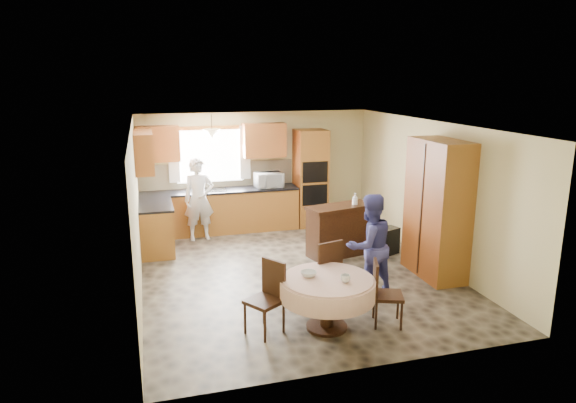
{
  "coord_description": "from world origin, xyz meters",
  "views": [
    {
      "loc": [
        -2.33,
        -7.8,
        3.25
      ],
      "look_at": [
        -0.04,
        0.3,
        1.18
      ],
      "focal_mm": 32.0,
      "sensor_mm": 36.0,
      "label": 1
    }
  ],
  "objects_px": {
    "oven_tower": "(310,178)",
    "cupboard": "(438,209)",
    "sideboard": "(340,232)",
    "chair_right": "(383,290)",
    "chair_back": "(325,270)",
    "person_dining": "(369,246)",
    "person_sink": "(199,199)",
    "dining_table": "(327,289)",
    "chair_left": "(268,293)"
  },
  "relations": [
    {
      "from": "dining_table",
      "to": "chair_right",
      "type": "relative_size",
      "value": 1.41
    },
    {
      "from": "oven_tower",
      "to": "cupboard",
      "type": "height_order",
      "value": "cupboard"
    },
    {
      "from": "sideboard",
      "to": "cupboard",
      "type": "bearing_deg",
      "value": -61.85
    },
    {
      "from": "cupboard",
      "to": "person_sink",
      "type": "relative_size",
      "value": 1.36
    },
    {
      "from": "chair_right",
      "to": "person_dining",
      "type": "distance_m",
      "value": 0.96
    },
    {
      "from": "dining_table",
      "to": "person_dining",
      "type": "distance_m",
      "value": 1.26
    },
    {
      "from": "sideboard",
      "to": "dining_table",
      "type": "relative_size",
      "value": 1.0
    },
    {
      "from": "dining_table",
      "to": "person_dining",
      "type": "height_order",
      "value": "person_dining"
    },
    {
      "from": "chair_left",
      "to": "person_sink",
      "type": "relative_size",
      "value": 0.57
    },
    {
      "from": "chair_left",
      "to": "sideboard",
      "type": "bearing_deg",
      "value": 108.39
    },
    {
      "from": "sideboard",
      "to": "person_sink",
      "type": "height_order",
      "value": "person_sink"
    },
    {
      "from": "cupboard",
      "to": "person_dining",
      "type": "bearing_deg",
      "value": -161.04
    },
    {
      "from": "dining_table",
      "to": "chair_left",
      "type": "xyz_separation_m",
      "value": [
        -0.76,
        0.14,
        -0.03
      ]
    },
    {
      "from": "oven_tower",
      "to": "chair_back",
      "type": "xyz_separation_m",
      "value": [
        -1.09,
        -4.0,
        -0.51
      ]
    },
    {
      "from": "sideboard",
      "to": "person_dining",
      "type": "distance_m",
      "value": 1.88
    },
    {
      "from": "person_sink",
      "to": "oven_tower",
      "type": "bearing_deg",
      "value": 3.12
    },
    {
      "from": "chair_back",
      "to": "oven_tower",
      "type": "bearing_deg",
      "value": -120.35
    },
    {
      "from": "sideboard",
      "to": "dining_table",
      "type": "xyz_separation_m",
      "value": [
        -1.2,
        -2.62,
        0.1
      ]
    },
    {
      "from": "chair_back",
      "to": "person_sink",
      "type": "bearing_deg",
      "value": -84.06
    },
    {
      "from": "chair_back",
      "to": "sideboard",
      "type": "bearing_deg",
      "value": -131.96
    },
    {
      "from": "cupboard",
      "to": "person_dining",
      "type": "distance_m",
      "value": 1.54
    },
    {
      "from": "oven_tower",
      "to": "chair_right",
      "type": "relative_size",
      "value": 2.4
    },
    {
      "from": "cupboard",
      "to": "dining_table",
      "type": "height_order",
      "value": "cupboard"
    },
    {
      "from": "chair_right",
      "to": "person_dining",
      "type": "relative_size",
      "value": 0.56
    },
    {
      "from": "dining_table",
      "to": "chair_left",
      "type": "relative_size",
      "value": 1.31
    },
    {
      "from": "sideboard",
      "to": "person_dining",
      "type": "height_order",
      "value": "person_dining"
    },
    {
      "from": "sideboard",
      "to": "chair_left",
      "type": "relative_size",
      "value": 1.31
    },
    {
      "from": "chair_back",
      "to": "chair_left",
      "type": "bearing_deg",
      "value": 13.23
    },
    {
      "from": "cupboard",
      "to": "chair_back",
      "type": "relative_size",
      "value": 2.27
    },
    {
      "from": "oven_tower",
      "to": "person_dining",
      "type": "relative_size",
      "value": 1.34
    },
    {
      "from": "person_dining",
      "to": "oven_tower",
      "type": "bearing_deg",
      "value": -106.31
    },
    {
      "from": "oven_tower",
      "to": "person_sink",
      "type": "xyz_separation_m",
      "value": [
        -2.48,
        -0.39,
        -0.23
      ]
    },
    {
      "from": "oven_tower",
      "to": "cupboard",
      "type": "bearing_deg",
      "value": -72.43
    },
    {
      "from": "cupboard",
      "to": "person_sink",
      "type": "distance_m",
      "value": 4.65
    },
    {
      "from": "cupboard",
      "to": "person_sink",
      "type": "height_order",
      "value": "cupboard"
    },
    {
      "from": "sideboard",
      "to": "chair_right",
      "type": "relative_size",
      "value": 1.41
    },
    {
      "from": "person_sink",
      "to": "chair_left",
      "type": "bearing_deg",
      "value": -89.94
    },
    {
      "from": "cupboard",
      "to": "dining_table",
      "type": "relative_size",
      "value": 1.82
    },
    {
      "from": "oven_tower",
      "to": "dining_table",
      "type": "distance_m",
      "value": 4.87
    },
    {
      "from": "chair_left",
      "to": "chair_back",
      "type": "relative_size",
      "value": 0.95
    },
    {
      "from": "chair_right",
      "to": "person_sink",
      "type": "relative_size",
      "value": 0.53
    },
    {
      "from": "chair_left",
      "to": "person_dining",
      "type": "distance_m",
      "value": 1.85
    },
    {
      "from": "sideboard",
      "to": "person_dining",
      "type": "relative_size",
      "value": 0.79
    },
    {
      "from": "chair_back",
      "to": "person_sink",
      "type": "distance_m",
      "value": 3.88
    },
    {
      "from": "sideboard",
      "to": "chair_back",
      "type": "xyz_separation_m",
      "value": [
        -0.99,
        -1.96,
        0.11
      ]
    },
    {
      "from": "oven_tower",
      "to": "cupboard",
      "type": "relative_size",
      "value": 0.94
    },
    {
      "from": "chair_back",
      "to": "dining_table",
      "type": "bearing_deg",
      "value": 57.04
    },
    {
      "from": "oven_tower",
      "to": "sideboard",
      "type": "distance_m",
      "value": 2.14
    },
    {
      "from": "dining_table",
      "to": "chair_right",
      "type": "distance_m",
      "value": 0.76
    },
    {
      "from": "person_dining",
      "to": "chair_right",
      "type": "bearing_deg",
      "value": 66.11
    }
  ]
}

